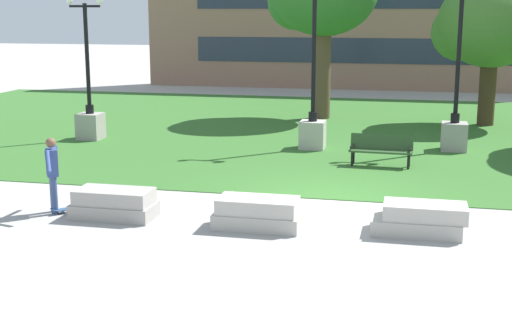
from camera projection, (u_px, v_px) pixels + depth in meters
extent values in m
plane|color=#A3A09B|center=(326.00, 200.00, 17.08)|extent=(140.00, 140.00, 0.00)
cube|color=#336628|center=(359.00, 131.00, 26.62)|extent=(40.00, 20.00, 0.02)
cube|color=#9E9991|center=(114.00, 211.00, 15.58)|extent=(1.80, 0.90, 0.32)
cube|color=#A6A098|center=(114.00, 196.00, 15.51)|extent=(1.66, 0.83, 0.32)
cube|color=#B2ADA3|center=(258.00, 220.00, 14.86)|extent=(1.80, 0.90, 0.32)
cube|color=#BBB6AB|center=(258.00, 206.00, 14.80)|extent=(1.66, 0.83, 0.32)
cube|color=#B2ADA3|center=(416.00, 226.00, 14.47)|extent=(1.80, 0.90, 0.32)
cube|color=#BBB6AB|center=(425.00, 211.00, 14.36)|extent=(1.66, 0.83, 0.32)
cylinder|color=#384C7A|center=(53.00, 193.00, 15.99)|extent=(0.15, 0.15, 0.86)
cylinder|color=#384C7A|center=(54.00, 195.00, 15.81)|extent=(0.15, 0.15, 0.86)
cube|color=#334784|center=(52.00, 162.00, 15.75)|extent=(0.42, 0.47, 0.60)
cylinder|color=#334784|center=(55.00, 154.00, 16.15)|extent=(0.33, 0.44, 0.46)
cylinder|color=#334784|center=(48.00, 162.00, 15.30)|extent=(0.33, 0.44, 0.46)
sphere|color=brown|center=(51.00, 143.00, 15.66)|extent=(0.22, 0.22, 0.22)
cube|color=#2D4C75|center=(74.00, 208.00, 16.07)|extent=(0.68, 0.73, 0.02)
cube|color=#2D4C75|center=(92.00, 204.00, 16.32)|extent=(0.23, 0.22, 0.06)
cube|color=#2D4C75|center=(54.00, 210.00, 15.81)|extent=(0.23, 0.22, 0.06)
cylinder|color=silver|center=(81.00, 208.00, 16.30)|extent=(0.06, 0.06, 0.06)
cylinder|color=silver|center=(85.00, 210.00, 16.12)|extent=(0.06, 0.06, 0.06)
cylinder|color=silver|center=(63.00, 211.00, 16.04)|extent=(0.06, 0.06, 0.06)
cylinder|color=silver|center=(66.00, 213.00, 15.87)|extent=(0.06, 0.06, 0.06)
cube|color=#284723|center=(381.00, 152.00, 20.51)|extent=(1.82, 0.52, 0.05)
cube|color=#284723|center=(382.00, 142.00, 20.70)|extent=(1.80, 0.20, 0.46)
cube|color=black|center=(352.00, 146.00, 20.70)|extent=(0.08, 0.40, 0.04)
cube|color=black|center=(411.00, 149.00, 20.27)|extent=(0.08, 0.40, 0.04)
cylinder|color=black|center=(352.00, 159.00, 20.61)|extent=(0.07, 0.07, 0.41)
cylinder|color=black|center=(408.00, 162.00, 20.20)|extent=(0.07, 0.07, 0.41)
cylinder|color=black|center=(353.00, 157.00, 20.91)|extent=(0.07, 0.07, 0.41)
cylinder|color=black|center=(409.00, 160.00, 20.50)|extent=(0.07, 0.07, 0.41)
cube|color=gray|center=(454.00, 137.00, 22.86)|extent=(0.80, 0.80, 0.90)
cylinder|color=black|center=(455.00, 118.00, 22.74)|extent=(0.28, 0.28, 0.30)
cylinder|color=black|center=(458.00, 60.00, 22.35)|extent=(0.14, 0.14, 4.01)
cube|color=gray|center=(91.00, 126.00, 24.88)|extent=(0.80, 0.80, 0.90)
cylinder|color=black|center=(90.00, 109.00, 24.75)|extent=(0.28, 0.28, 0.30)
cylinder|color=black|center=(87.00, 59.00, 24.39)|extent=(0.14, 0.14, 3.75)
cube|color=black|center=(85.00, 6.00, 24.03)|extent=(1.10, 0.08, 0.08)
cube|color=#ADA89E|center=(313.00, 135.00, 23.19)|extent=(0.80, 0.80, 0.90)
cylinder|color=black|center=(313.00, 117.00, 23.06)|extent=(0.28, 0.28, 0.30)
cylinder|color=black|center=(314.00, 59.00, 22.68)|extent=(0.14, 0.14, 4.01)
cylinder|color=#42301E|center=(487.00, 89.00, 27.72)|extent=(0.64, 0.64, 2.86)
ellipsoid|color=#42752D|center=(492.00, 22.00, 27.19)|extent=(4.08, 4.08, 3.47)
sphere|color=#42752D|center=(460.00, 32.00, 27.90)|extent=(2.25, 2.25, 2.25)
cylinder|color=brown|center=(323.00, 70.00, 29.33)|extent=(0.66, 0.66, 4.03)
sphere|color=#2D6B28|center=(296.00, 1.00, 29.42)|extent=(2.41, 2.41, 2.41)
cube|color=#8E6B56|center=(356.00, 5.00, 39.79)|extent=(24.31, 1.00, 9.45)
cube|color=#232D3D|center=(354.00, 51.00, 39.82)|extent=(18.23, 0.03, 1.40)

